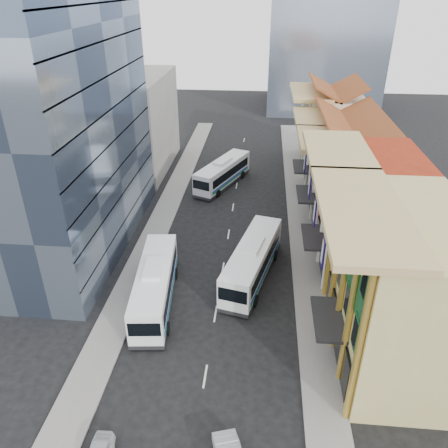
# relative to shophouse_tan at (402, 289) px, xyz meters

# --- Properties ---
(ground) EXTENTS (200.00, 200.00, 0.00)m
(ground) POSITION_rel_shophouse_tan_xyz_m (-14.00, -5.00, -6.00)
(ground) COLOR black
(ground) RESTS_ON ground
(sidewalk_right) EXTENTS (3.00, 90.00, 0.15)m
(sidewalk_right) POSITION_rel_shophouse_tan_xyz_m (-5.50, 17.00, -5.92)
(sidewalk_right) COLOR slate
(sidewalk_right) RESTS_ON ground
(sidewalk_left) EXTENTS (3.00, 90.00, 0.15)m
(sidewalk_left) POSITION_rel_shophouse_tan_xyz_m (-22.50, 17.00, -5.92)
(sidewalk_left) COLOR slate
(sidewalk_left) RESTS_ON ground
(shophouse_tan) EXTENTS (8.00, 14.00, 12.00)m
(shophouse_tan) POSITION_rel_shophouse_tan_xyz_m (0.00, 0.00, 0.00)
(shophouse_tan) COLOR tan
(shophouse_tan) RESTS_ON ground
(shophouse_red) EXTENTS (8.00, 10.00, 12.00)m
(shophouse_red) POSITION_rel_shophouse_tan_xyz_m (0.00, 12.00, 0.00)
(shophouse_red) COLOR maroon
(shophouse_red) RESTS_ON ground
(shophouse_cream_near) EXTENTS (8.00, 9.00, 10.00)m
(shophouse_cream_near) POSITION_rel_shophouse_tan_xyz_m (0.00, 21.50, -1.00)
(shophouse_cream_near) COLOR beige
(shophouse_cream_near) RESTS_ON ground
(shophouse_cream_mid) EXTENTS (8.00, 9.00, 10.00)m
(shophouse_cream_mid) POSITION_rel_shophouse_tan_xyz_m (0.00, 30.50, -1.00)
(shophouse_cream_mid) COLOR beige
(shophouse_cream_mid) RESTS_ON ground
(shophouse_cream_far) EXTENTS (8.00, 12.00, 11.00)m
(shophouse_cream_far) POSITION_rel_shophouse_tan_xyz_m (0.00, 41.00, -0.50)
(shophouse_cream_far) COLOR beige
(shophouse_cream_far) RESTS_ON ground
(office_tower) EXTENTS (12.00, 26.00, 30.00)m
(office_tower) POSITION_rel_shophouse_tan_xyz_m (-31.00, 14.00, 9.00)
(office_tower) COLOR #425169
(office_tower) RESTS_ON ground
(office_block_far) EXTENTS (10.00, 18.00, 14.00)m
(office_block_far) POSITION_rel_shophouse_tan_xyz_m (-30.00, 37.00, 1.00)
(office_block_far) COLOR gray
(office_block_far) RESTS_ON ground
(bus_left_near) EXTENTS (4.14, 12.65, 3.98)m
(bus_left_near) POSITION_rel_shophouse_tan_xyz_m (-19.50, 4.07, -4.01)
(bus_left_near) COLOR white
(bus_left_near) RESTS_ON ground
(bus_left_far) EXTENTS (7.31, 12.26, 3.88)m
(bus_left_far) POSITION_rel_shophouse_tan_xyz_m (-16.00, 30.95, -4.06)
(bus_left_far) COLOR silver
(bus_left_far) RESTS_ON ground
(bus_right) EXTENTS (5.83, 12.95, 4.04)m
(bus_right) POSITION_rel_shophouse_tan_xyz_m (-11.02, 8.71, -3.98)
(bus_right) COLOR white
(bus_right) RESTS_ON ground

